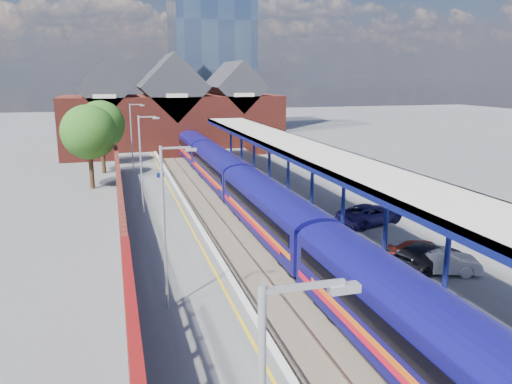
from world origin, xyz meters
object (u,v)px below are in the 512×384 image
lamp_post_c (143,158)px  train (241,184)px  lamp_post_b (167,219)px  parked_car_silver (439,261)px  lamp_post_d (133,134)px  parked_car_dark (428,257)px  platform_sign (161,183)px  parked_car_blue (370,214)px  parked_car_red (427,253)px

lamp_post_c → train: bearing=18.7°
lamp_post_b → lamp_post_c: (0.00, 16.00, 0.00)m
parked_car_silver → lamp_post_d: bearing=42.6°
lamp_post_d → parked_car_dark: lamp_post_d is taller
parked_car_dark → platform_sign: bearing=16.9°
lamp_post_d → parked_car_blue: 27.36m
parked_car_silver → parked_car_blue: bearing=13.6°
train → lamp_post_d: 15.75m
lamp_post_b → parked_car_dark: (13.20, 0.78, -3.30)m
platform_sign → parked_car_blue: platform_sign is taller
lamp_post_c → lamp_post_d: 16.00m
lamp_post_b → parked_car_red: size_ratio=1.75×
parked_car_blue → parked_car_red: bearing=156.8°
parked_car_red → parked_car_silver: bearing=-161.0°
platform_sign → parked_car_silver: 21.53m
train → parked_car_red: (5.59, -17.38, -0.44)m
lamp_post_d → platform_sign: (1.36, -14.00, -2.30)m
lamp_post_d → parked_car_blue: (14.37, -23.05, -3.32)m
lamp_post_b → parked_car_red: bearing=5.4°
lamp_post_b → platform_sign: 18.20m
parked_car_red → parked_car_dark: parked_car_dark is taller
train → parked_car_silver: bearing=-73.2°
parked_car_dark → parked_car_blue: parked_car_dark is taller
lamp_post_c → parked_car_silver: 21.00m
train → parked_car_blue: bearing=-56.1°
train → platform_sign: bearing=-174.2°
train → parked_car_blue: train is taller
lamp_post_c → parked_car_red: lamp_post_c is taller
parked_car_dark → train: bearing=-1.0°
parked_car_red → lamp_post_d: bearing=43.5°
parked_car_silver → parked_car_dark: bearing=41.0°
lamp_post_b → lamp_post_c: 16.00m
lamp_post_b → parked_car_dark: bearing=3.4°
lamp_post_c → platform_sign: 3.34m
parked_car_red → parked_car_blue: bearing=13.0°
lamp_post_d → parked_car_dark: 34.06m
parked_car_silver → train: bearing=36.5°
lamp_post_b → parked_car_silver: (13.43, 0.20, -3.33)m
parked_car_dark → parked_car_blue: 8.25m
lamp_post_c → lamp_post_d: size_ratio=1.00×
train → parked_car_dark: size_ratio=13.90×
parked_car_blue → platform_sign: bearing=38.8°
parked_car_dark → parked_car_silver: bearing=-176.3°
train → parked_car_blue: 11.69m
platform_sign → parked_car_red: platform_sign is taller
lamp_post_c → parked_car_blue: bearing=-26.1°
lamp_post_b → parked_car_blue: size_ratio=1.46×
parked_car_red → parked_car_silver: parked_car_red is taller
train → lamp_post_c: bearing=-161.3°
lamp_post_d → parked_car_blue: bearing=-58.1°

